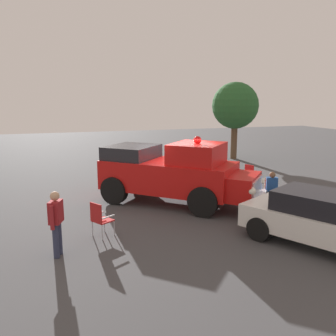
{
  "coord_description": "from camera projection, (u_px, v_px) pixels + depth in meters",
  "views": [
    {
      "loc": [
        -12.49,
        4.48,
        3.92
      ],
      "look_at": [
        -0.11,
        0.34,
        1.34
      ],
      "focal_mm": 38.07,
      "sensor_mm": 36.0,
      "label": 1
    }
  ],
  "objects": [
    {
      "name": "lawn_chair_spare",
      "position": [
        100.0,
        217.0,
        10.1
      ],
      "size": [
        0.67,
        0.67,
        1.02
      ],
      "color": "#B7BABF",
      "rests_on": "ground"
    },
    {
      "name": "spectator_standing",
      "position": [
        56.0,
        219.0,
        8.8
      ],
      "size": [
        0.63,
        0.39,
        1.68
      ],
      "color": "#2D334C",
      "rests_on": "ground"
    },
    {
      "name": "lawn_chair_near_truck",
      "position": [
        271.0,
        190.0,
        13.04
      ],
      "size": [
        0.66,
        0.66,
        1.02
      ],
      "color": "#B7BABF",
      "rests_on": "ground"
    },
    {
      "name": "lawn_chair_by_car",
      "position": [
        247.0,
        175.0,
        15.67
      ],
      "size": [
        0.64,
        0.63,
        1.02
      ],
      "color": "#B7BABF",
      "rests_on": "ground"
    },
    {
      "name": "ground_plane",
      "position": [
        175.0,
        201.0,
        13.77
      ],
      "size": [
        60.0,
        60.0,
        0.0
      ],
      "primitive_type": "plane",
      "color": "#424244"
    },
    {
      "name": "classic_hot_rod",
      "position": [
        326.0,
        220.0,
        9.39
      ],
      "size": [
        4.72,
        3.68,
        1.46
      ],
      "color": "black",
      "rests_on": "ground"
    },
    {
      "name": "oak_tree_right",
      "position": [
        235.0,
        106.0,
        22.69
      ],
      "size": [
        2.96,
        2.96,
        4.92
      ],
      "color": "brown",
      "rests_on": "ground"
    },
    {
      "name": "spectator_seated",
      "position": [
        272.0,
        188.0,
        12.89
      ],
      "size": [
        0.64,
        0.57,
        1.29
      ],
      "color": "#383842",
      "rests_on": "ground"
    },
    {
      "name": "vintage_fire_truck",
      "position": [
        174.0,
        172.0,
        13.23
      ],
      "size": [
        5.65,
        5.82,
        2.59
      ],
      "color": "black",
      "rests_on": "ground"
    }
  ]
}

